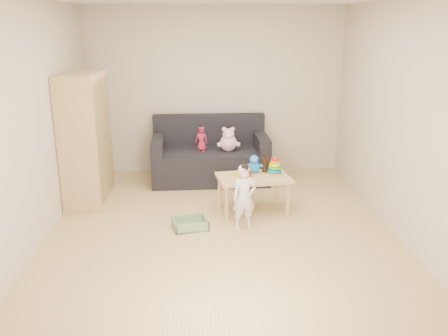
{
  "coord_description": "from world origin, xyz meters",
  "views": [
    {
      "loc": [
        -0.21,
        -5.23,
        2.34
      ],
      "look_at": [
        0.05,
        0.25,
        0.65
      ],
      "focal_mm": 38.0,
      "sensor_mm": 36.0,
      "label": 1
    }
  ],
  "objects_px": {
    "wardrobe": "(85,139)",
    "toddler": "(244,198)",
    "sofa": "(210,165)",
    "play_table": "(253,194)"
  },
  "relations": [
    {
      "from": "wardrobe",
      "to": "sofa",
      "type": "distance_m",
      "value": 1.94
    },
    {
      "from": "sofa",
      "to": "toddler",
      "type": "height_order",
      "value": "toddler"
    },
    {
      "from": "wardrobe",
      "to": "toddler",
      "type": "xyz_separation_m",
      "value": [
        2.02,
        -1.0,
        -0.49
      ]
    },
    {
      "from": "sofa",
      "to": "wardrobe",
      "type": "bearing_deg",
      "value": -155.95
    },
    {
      "from": "sofa",
      "to": "play_table",
      "type": "xyz_separation_m",
      "value": [
        0.52,
        -1.28,
        -0.01
      ]
    },
    {
      "from": "sofa",
      "to": "toddler",
      "type": "relative_size",
      "value": 2.31
    },
    {
      "from": "wardrobe",
      "to": "toddler",
      "type": "bearing_deg",
      "value": -26.27
    },
    {
      "from": "sofa",
      "to": "play_table",
      "type": "relative_size",
      "value": 1.93
    },
    {
      "from": "wardrobe",
      "to": "sofa",
      "type": "height_order",
      "value": "wardrobe"
    },
    {
      "from": "play_table",
      "to": "toddler",
      "type": "distance_m",
      "value": 0.56
    }
  ]
}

